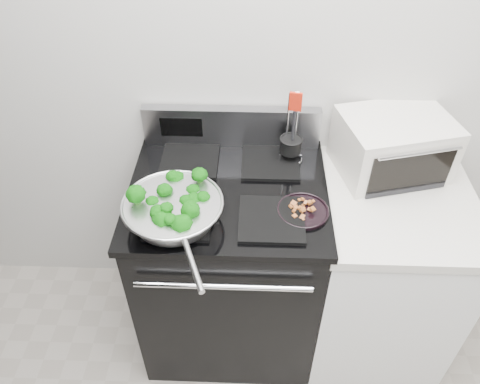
{
  "coord_description": "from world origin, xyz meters",
  "views": [
    {
      "loc": [
        -0.2,
        0.03,
        2.17
      ],
      "look_at": [
        -0.25,
        1.36,
        0.98
      ],
      "focal_mm": 35.0,
      "sensor_mm": 36.0,
      "label": 1
    }
  ],
  "objects_px": {
    "gas_range": "(230,263)",
    "bacon_plate": "(303,209)",
    "skillet": "(173,210)",
    "utensil_holder": "(290,148)",
    "toaster_oven": "(393,145)"
  },
  "relations": [
    {
      "from": "gas_range",
      "to": "bacon_plate",
      "type": "bearing_deg",
      "value": -23.44
    },
    {
      "from": "gas_range",
      "to": "skillet",
      "type": "bearing_deg",
      "value": -134.77
    },
    {
      "from": "bacon_plate",
      "to": "utensil_holder",
      "type": "xyz_separation_m",
      "value": [
        -0.04,
        0.32,
        0.04
      ]
    },
    {
      "from": "bacon_plate",
      "to": "utensil_holder",
      "type": "distance_m",
      "value": 0.32
    },
    {
      "from": "gas_range",
      "to": "bacon_plate",
      "type": "xyz_separation_m",
      "value": [
        0.29,
        -0.12,
        0.48
      ]
    },
    {
      "from": "toaster_oven",
      "to": "utensil_holder",
      "type": "bearing_deg",
      "value": 164.78
    },
    {
      "from": "utensil_holder",
      "to": "toaster_oven",
      "type": "height_order",
      "value": "utensil_holder"
    },
    {
      "from": "utensil_holder",
      "to": "bacon_plate",
      "type": "bearing_deg",
      "value": -72.27
    },
    {
      "from": "gas_range",
      "to": "skillet",
      "type": "relative_size",
      "value": 2.0
    },
    {
      "from": "gas_range",
      "to": "utensil_holder",
      "type": "distance_m",
      "value": 0.61
    },
    {
      "from": "toaster_oven",
      "to": "gas_range",
      "type": "bearing_deg",
      "value": -178.84
    },
    {
      "from": "skillet",
      "to": "toaster_oven",
      "type": "xyz_separation_m",
      "value": [
        0.85,
        0.37,
        0.04
      ]
    },
    {
      "from": "skillet",
      "to": "utensil_holder",
      "type": "xyz_separation_m",
      "value": [
        0.44,
        0.38,
        0.0
      ]
    },
    {
      "from": "gas_range",
      "to": "toaster_oven",
      "type": "height_order",
      "value": "toaster_oven"
    },
    {
      "from": "utensil_holder",
      "to": "toaster_oven",
      "type": "relative_size",
      "value": 0.67
    }
  ]
}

